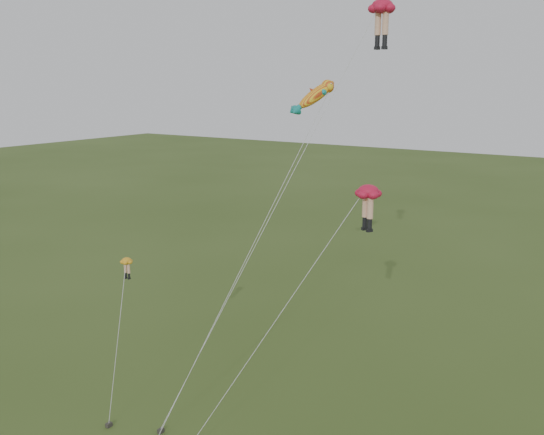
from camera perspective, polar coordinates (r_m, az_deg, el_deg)
The scene contains 5 objects.
ground at distance 37.25m, azimuth -7.87°, elevation -19.16°, with size 300.00×300.00×0.00m, color #34491A.
legs_kite_red_high at distance 37.09m, azimuth 10.08°, elevation 18.24°, with size 8.75×12.57×24.21m.
legs_kite_red_mid at distance 32.82m, azimuth 8.80°, elevation 1.77°, with size 7.49×9.65×14.21m.
legs_kite_yellow at distance 36.60m, azimuth -13.65°, elevation -5.36°, with size 1.05×3.12×9.53m.
fish_kite at distance 39.15m, azimuth 4.12°, elevation 11.28°, with size 3.99×14.49×19.94m.
Camera 1 is at (21.11, -23.66, 19.54)m, focal length 40.00 mm.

